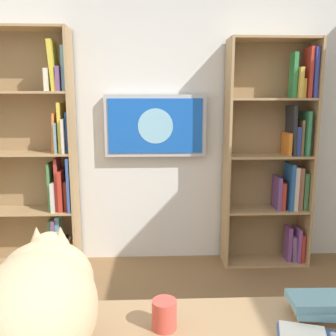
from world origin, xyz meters
TOP-DOWN VIEW (x-y plane):
  - wall_back at (0.00, -2.23)m, footprint 4.52×0.06m
  - bookshelf_left at (-1.18, -2.06)m, footprint 0.77×0.28m
  - bookshelf_right at (0.97, -2.07)m, footprint 0.90×0.28m
  - wall_mounted_tv at (-0.08, -2.15)m, footprint 0.91×0.07m
  - cat at (0.27, 0.21)m, footprint 0.33×0.57m
  - coffee_mug at (-0.08, 0.09)m, footprint 0.08×0.08m
  - desk_book_stack at (-0.60, 0.05)m, footprint 0.19×0.16m

SIDE VIEW (x-z plane):
  - desk_book_stack at x=-0.60m, z-range 0.78..0.85m
  - coffee_mug at x=-0.08m, z-range 0.78..0.87m
  - cat at x=0.27m, z-range 0.78..1.13m
  - bookshelf_left at x=-1.18m, z-range -0.02..2.00m
  - bookshelf_right at x=0.97m, z-range -0.05..2.04m
  - wall_mounted_tv at x=-0.08m, z-range 0.99..1.55m
  - wall_back at x=0.00m, z-range 0.00..2.70m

